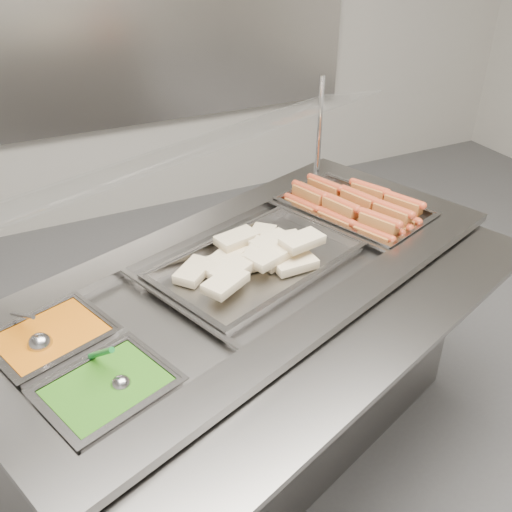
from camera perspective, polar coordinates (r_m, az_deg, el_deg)
name	(u,v)px	position (r m, az deg, el deg)	size (l,w,h in m)	color
back_panel	(111,21)	(3.51, -14.29, 21.84)	(3.00, 0.04, 1.20)	#A29D98
steam_counter	(247,366)	(2.00, -0.92, -10.95)	(1.85, 1.28, 0.81)	gray
tray_rail	(370,348)	(1.54, 11.29, -9.01)	(1.60, 0.84, 0.05)	gray
sneeze_guard	(198,149)	(1.73, -5.84, 10.60)	(1.49, 0.75, 0.40)	silver
pan_hotdogs	(354,216)	(2.14, 9.75, 3.94)	(0.46, 0.57, 0.09)	gray
pan_wraps	(258,267)	(1.79, 0.20, -1.09)	(0.70, 0.55, 0.06)	gray
pan_beans	(53,346)	(1.60, -19.66, -8.52)	(0.33, 0.30, 0.09)	gray
pan_peas	(109,398)	(1.42, -14.48, -13.60)	(0.33, 0.30, 0.09)	gray
hotdogs_in_buns	(354,208)	(2.10, 9.73, 4.78)	(0.38, 0.50, 0.11)	#94521F
tortilla_wraps	(255,255)	(1.79, -0.11, 0.11)	(0.49, 0.39, 0.09)	#D2BA8D
ladle	(39,343)	(1.55, -20.87, -8.10)	(0.09, 0.17, 0.12)	#A4A3A8
serving_spoon	(117,379)	(1.39, -13.69, -11.88)	(0.08, 0.15, 0.13)	#A4A3A8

